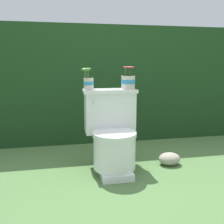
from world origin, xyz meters
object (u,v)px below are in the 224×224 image
(potted_plant_left, at_px, (88,81))
(potted_plant_midleft, at_px, (128,81))
(toilet, at_px, (112,134))
(garden_stone, at_px, (169,159))

(potted_plant_left, bearing_deg, potted_plant_midleft, -1.02)
(toilet, bearing_deg, potted_plant_left, 147.59)
(toilet, height_order, garden_stone, toilet)
(garden_stone, bearing_deg, potted_plant_midleft, 164.01)
(toilet, xyz_separation_m, potted_plant_left, (-0.19, 0.12, 0.44))
(garden_stone, bearing_deg, toilet, -179.38)
(potted_plant_left, xyz_separation_m, garden_stone, (0.72, -0.11, -0.71))
(potted_plant_left, relative_size, potted_plant_midleft, 0.93)
(potted_plant_left, height_order, garden_stone, potted_plant_left)
(potted_plant_left, bearing_deg, toilet, -32.41)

